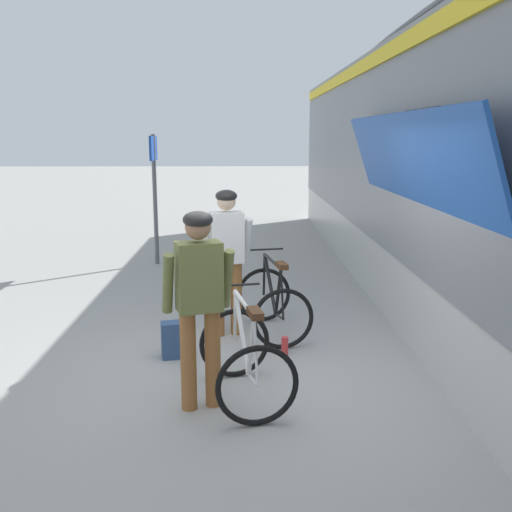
{
  "coord_description": "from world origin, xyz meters",
  "views": [
    {
      "loc": [
        -0.14,
        -5.22,
        2.38
      ],
      "look_at": [
        -0.0,
        1.08,
        1.05
      ],
      "focal_mm": 40.21,
      "sensor_mm": 36.0,
      "label": 1
    }
  ],
  "objects_px": {
    "bicycle_far_black": "(273,303)",
    "platform_sign_post": "(154,177)",
    "cyclist_near_in_olive": "(199,293)",
    "cyclist_far_in_white": "(227,250)",
    "water_bottle_near_the_bikes": "(285,346)",
    "backpack_on_platform": "(174,340)",
    "bicycle_near_white": "(245,358)"
  },
  "relations": [
    {
      "from": "platform_sign_post",
      "to": "water_bottle_near_the_bikes",
      "type": "bearing_deg",
      "value": -65.82
    },
    {
      "from": "cyclist_far_in_white",
      "to": "platform_sign_post",
      "type": "bearing_deg",
      "value": 109.89
    },
    {
      "from": "bicycle_near_white",
      "to": "cyclist_far_in_white",
      "type": "bearing_deg",
      "value": 96.8
    },
    {
      "from": "bicycle_near_white",
      "to": "water_bottle_near_the_bikes",
      "type": "relative_size",
      "value": 5.85
    },
    {
      "from": "water_bottle_near_the_bikes",
      "to": "platform_sign_post",
      "type": "xyz_separation_m",
      "value": [
        -2.09,
        4.66,
        1.52
      ]
    },
    {
      "from": "backpack_on_platform",
      "to": "water_bottle_near_the_bikes",
      "type": "height_order",
      "value": "backpack_on_platform"
    },
    {
      "from": "water_bottle_near_the_bikes",
      "to": "cyclist_far_in_white",
      "type": "bearing_deg",
      "value": 133.9
    },
    {
      "from": "bicycle_near_white",
      "to": "water_bottle_near_the_bikes",
      "type": "distance_m",
      "value": 1.21
    },
    {
      "from": "water_bottle_near_the_bikes",
      "to": "platform_sign_post",
      "type": "distance_m",
      "value": 5.33
    },
    {
      "from": "water_bottle_near_the_bikes",
      "to": "backpack_on_platform",
      "type": "bearing_deg",
      "value": -177.61
    },
    {
      "from": "cyclist_near_in_olive",
      "to": "bicycle_far_black",
      "type": "relative_size",
      "value": 1.49
    },
    {
      "from": "bicycle_far_black",
      "to": "water_bottle_near_the_bikes",
      "type": "relative_size",
      "value": 5.81
    },
    {
      "from": "cyclist_near_in_olive",
      "to": "bicycle_near_white",
      "type": "height_order",
      "value": "cyclist_near_in_olive"
    },
    {
      "from": "cyclist_far_in_white",
      "to": "bicycle_far_black",
      "type": "distance_m",
      "value": 0.85
    },
    {
      "from": "bicycle_far_black",
      "to": "backpack_on_platform",
      "type": "bearing_deg",
      "value": -147.16
    },
    {
      "from": "cyclist_far_in_white",
      "to": "backpack_on_platform",
      "type": "relative_size",
      "value": 4.4
    },
    {
      "from": "water_bottle_near_the_bikes",
      "to": "platform_sign_post",
      "type": "height_order",
      "value": "platform_sign_post"
    },
    {
      "from": "bicycle_far_black",
      "to": "platform_sign_post",
      "type": "bearing_deg",
      "value": 116.51
    },
    {
      "from": "cyclist_far_in_white",
      "to": "water_bottle_near_the_bikes",
      "type": "bearing_deg",
      "value": -46.1
    },
    {
      "from": "platform_sign_post",
      "to": "bicycle_far_black",
      "type": "bearing_deg",
      "value": -63.49
    },
    {
      "from": "cyclist_near_in_olive",
      "to": "backpack_on_platform",
      "type": "xyz_separation_m",
      "value": [
        -0.38,
        1.17,
        -0.85
      ]
    },
    {
      "from": "cyclist_near_in_olive",
      "to": "bicycle_far_black",
      "type": "distance_m",
      "value": 2.13
    },
    {
      "from": "cyclist_far_in_white",
      "to": "water_bottle_near_the_bikes",
      "type": "relative_size",
      "value": 8.67
    },
    {
      "from": "cyclist_far_in_white",
      "to": "platform_sign_post",
      "type": "height_order",
      "value": "platform_sign_post"
    },
    {
      "from": "bicycle_near_white",
      "to": "backpack_on_platform",
      "type": "bearing_deg",
      "value": 126.56
    },
    {
      "from": "backpack_on_platform",
      "to": "platform_sign_post",
      "type": "relative_size",
      "value": 0.17
    },
    {
      "from": "cyclist_far_in_white",
      "to": "water_bottle_near_the_bikes",
      "type": "height_order",
      "value": "cyclist_far_in_white"
    },
    {
      "from": "cyclist_near_in_olive",
      "to": "cyclist_far_in_white",
      "type": "height_order",
      "value": "same"
    },
    {
      "from": "cyclist_near_in_olive",
      "to": "water_bottle_near_the_bikes",
      "type": "distance_m",
      "value": 1.76
    },
    {
      "from": "cyclist_near_in_olive",
      "to": "platform_sign_post",
      "type": "height_order",
      "value": "platform_sign_post"
    },
    {
      "from": "cyclist_far_in_white",
      "to": "backpack_on_platform",
      "type": "xyz_separation_m",
      "value": [
        -0.56,
        -0.73,
        -0.85
      ]
    },
    {
      "from": "backpack_on_platform",
      "to": "platform_sign_post",
      "type": "height_order",
      "value": "platform_sign_post"
    }
  ]
}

